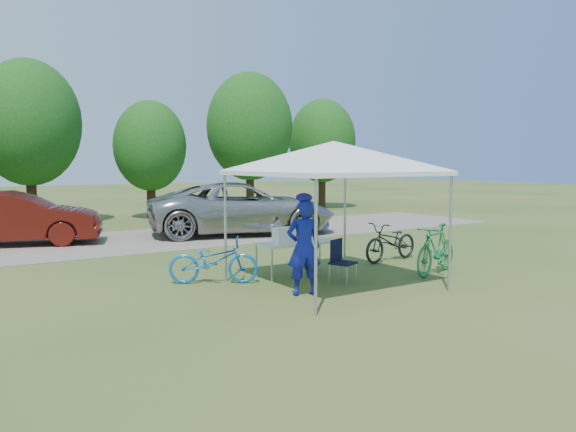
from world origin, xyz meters
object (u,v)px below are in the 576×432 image
object	(u,v)px
folding_chair	(340,257)
cooler	(284,235)
cyclist	(304,248)
bike_green	(436,249)
bike_dark	(391,241)
folding_table	(297,244)
bike_blue	(213,260)
minivan	(242,208)
sedan	(15,218)

from	to	relation	value
folding_chair	cooler	distance (m)	1.26
cyclist	bike_green	world-z (taller)	cyclist
bike_dark	folding_chair	bearing A→B (deg)	-72.77
folding_table	cooler	size ratio (longest dim) A/B	3.93
folding_chair	bike_dark	xyz separation A→B (m)	(2.51, 1.19, -0.03)
bike_blue	minivan	world-z (taller)	minivan
cooler	minivan	xyz separation A→B (m)	(2.52, 6.41, -0.01)
cyclist	bike_dark	distance (m)	4.06
folding_table	folding_chair	world-z (taller)	folding_chair
folding_table	bike_blue	xyz separation A→B (m)	(-1.80, 0.23, -0.21)
folding_chair	sedan	xyz separation A→B (m)	(-4.57, 8.78, 0.28)
minivan	sedan	world-z (taller)	minivan
bike_blue	folding_chair	bearing A→B (deg)	-90.78
sedan	minivan	bearing A→B (deg)	-82.92
bike_dark	sedan	world-z (taller)	sedan
bike_blue	sedan	size ratio (longest dim) A/B	0.38
bike_green	cooler	bearing A→B (deg)	-135.60
folding_table	cyclist	distance (m)	1.75
folding_chair	bike_green	size ratio (longest dim) A/B	0.48
folding_table	cooler	xyz separation A→B (m)	(-0.33, 0.00, 0.20)
bike_dark	minivan	xyz separation A→B (m)	(-0.61, 6.25, 0.38)
bike_dark	sedan	xyz separation A→B (m)	(-7.08, 7.59, 0.30)
sedan	cyclist	bearing A→B (deg)	-141.05
cyclist	bike_dark	bearing A→B (deg)	-136.36
bike_blue	minivan	size ratio (longest dim) A/B	0.29
folding_table	bike_blue	bearing A→B (deg)	172.57
cyclist	folding_table	bearing A→B (deg)	-101.04
folding_table	bike_dark	world-z (taller)	bike_dark
folding_chair	cyclist	bearing A→B (deg)	178.67
bike_dark	cyclist	bearing A→B (deg)	-74.00
cooler	sedan	bearing A→B (deg)	116.98
folding_table	bike_dark	size ratio (longest dim) A/B	0.96
cooler	bike_dark	distance (m)	3.16
cooler	sedan	xyz separation A→B (m)	(-3.95, 7.75, -0.09)
folding_chair	cyclist	distance (m)	1.31
cooler	bike_dark	size ratio (longest dim) A/B	0.24
folding_chair	cooler	xyz separation A→B (m)	(-0.62, 1.04, 0.37)
cyclist	sedan	xyz separation A→B (m)	(-3.39, 9.25, -0.08)
folding_chair	bike_dark	bearing A→B (deg)	2.59
minivan	bike_blue	bearing A→B (deg)	164.49
cyclist	bike_blue	size ratio (longest dim) A/B	0.99
folding_table	bike_dark	bearing A→B (deg)	3.17
minivan	folding_chair	bearing A→B (deg)	-176.91
bike_green	sedan	size ratio (longest dim) A/B	0.38
bike_green	sedan	distance (m)	11.46
cyclist	bike_green	xyz separation A→B (m)	(3.37, 0.00, -0.32)
bike_blue	bike_dark	size ratio (longest dim) A/B	0.97
folding_table	folding_chair	bearing A→B (deg)	-74.15
minivan	sedan	bearing A→B (deg)	95.66
folding_chair	bike_blue	world-z (taller)	bike_blue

